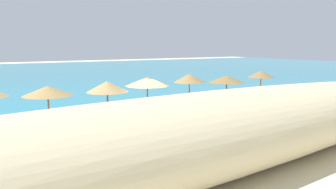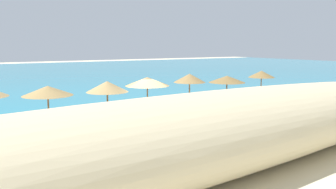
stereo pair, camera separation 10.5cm
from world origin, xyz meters
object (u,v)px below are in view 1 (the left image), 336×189
lounge_chair_1 (168,114)px  lounge_chair_2 (57,127)px  beach_umbrella_4 (189,78)px  lounge_chair_0 (262,103)px  beach_umbrella_2 (107,87)px  beach_umbrella_6 (261,74)px  beach_umbrella_1 (48,91)px  beach_umbrella_5 (227,79)px  beach_umbrella_3 (147,82)px

lounge_chair_1 → lounge_chair_2: size_ratio=1.06×
beach_umbrella_4 → lounge_chair_0: beach_umbrella_4 is taller
beach_umbrella_2 → beach_umbrella_6: beach_umbrella_6 is taller
beach_umbrella_1 → beach_umbrella_6: size_ratio=0.96×
beach_umbrella_6 → lounge_chair_2: bearing=-176.9°
beach_umbrella_1 → lounge_chair_0: size_ratio=1.83×
beach_umbrella_1 → lounge_chair_1: size_ratio=1.46×
beach_umbrella_4 → lounge_chair_0: bearing=-8.4°
beach_umbrella_2 → beach_umbrella_5: size_ratio=1.01×
beach_umbrella_2 → beach_umbrella_6: bearing=1.3°
lounge_chair_0 → lounge_chair_2: size_ratio=0.85×
beach_umbrella_1 → beach_umbrella_6: 15.48m
beach_umbrella_4 → lounge_chair_1: 3.25m
beach_umbrella_3 → lounge_chair_2: bearing=-169.0°
beach_umbrella_2 → beach_umbrella_4: 5.94m
beach_umbrella_3 → beach_umbrella_5: 6.27m
beach_umbrella_1 → beach_umbrella_2: size_ratio=0.99×
beach_umbrella_5 → lounge_chair_2: size_ratio=1.55×
beach_umbrella_6 → lounge_chair_0: size_ratio=1.90×
lounge_chair_2 → beach_umbrella_3: bearing=-53.3°
beach_umbrella_3 → lounge_chair_1: (0.71, -1.26, -1.86)m
beach_umbrella_3 → beach_umbrella_5: beach_umbrella_3 is taller
beach_umbrella_3 → lounge_chair_1: 2.36m
beach_umbrella_6 → beach_umbrella_2: bearing=-178.7°
beach_umbrella_1 → beach_umbrella_4: beach_umbrella_4 is taller
lounge_chair_2 → beach_umbrella_1: bearing=44.9°
lounge_chair_0 → beach_umbrella_6: bearing=-7.8°
beach_umbrella_5 → lounge_chair_2: 12.24m
lounge_chair_1 → beach_umbrella_1: bearing=53.9°
beach_umbrella_1 → lounge_chair_2: beach_umbrella_1 is taller
beach_umbrella_2 → lounge_chair_0: size_ratio=1.85×
lounge_chair_0 → lounge_chair_1: size_ratio=0.80×
beach_umbrella_3 → beach_umbrella_4: size_ratio=1.00×
beach_umbrella_2 → lounge_chair_1: size_ratio=1.48×
beach_umbrella_4 → beach_umbrella_3: bearing=177.6°
beach_umbrella_3 → lounge_chair_2: size_ratio=1.64×
beach_umbrella_2 → lounge_chair_1: (3.56, -0.66, -1.79)m
beach_umbrella_6 → lounge_chair_1: size_ratio=1.52×
beach_umbrella_5 → beach_umbrella_6: beach_umbrella_6 is taller
beach_umbrella_2 → lounge_chair_0: (11.81, -0.39, -1.89)m
beach_umbrella_3 → lounge_chair_1: beach_umbrella_3 is taller
beach_umbrella_5 → lounge_chair_0: bearing=-17.9°
lounge_chair_2 → beach_umbrella_4: bearing=-57.9°
beach_umbrella_4 → lounge_chair_1: size_ratio=1.55×
beach_umbrella_1 → beach_umbrella_5: size_ratio=1.00×
beach_umbrella_5 → lounge_chair_2: (-12.08, -1.01, -1.67)m
beach_umbrella_4 → beach_umbrella_5: (3.20, 0.00, -0.23)m
beach_umbrella_3 → lounge_chair_0: 9.22m
beach_umbrella_3 → beach_umbrella_6: beach_umbrella_6 is taller
beach_umbrella_3 → lounge_chair_1: bearing=-60.8°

